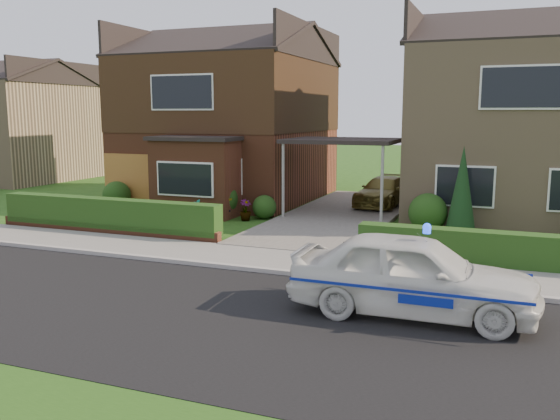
% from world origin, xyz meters
% --- Properties ---
extents(ground, '(120.00, 120.00, 0.00)m').
position_xyz_m(ground, '(0.00, 0.00, 0.00)').
color(ground, '#224A13').
rests_on(ground, ground).
extents(road, '(60.00, 6.00, 0.02)m').
position_xyz_m(road, '(0.00, 0.00, 0.00)').
color(road, black).
rests_on(road, ground).
extents(kerb, '(60.00, 0.16, 0.12)m').
position_xyz_m(kerb, '(0.00, 3.05, 0.06)').
color(kerb, '#9E9993').
rests_on(kerb, ground).
extents(sidewalk, '(60.00, 2.00, 0.10)m').
position_xyz_m(sidewalk, '(0.00, 4.10, 0.05)').
color(sidewalk, slate).
rests_on(sidewalk, ground).
extents(driveway, '(3.80, 12.00, 0.12)m').
position_xyz_m(driveway, '(0.00, 11.00, 0.06)').
color(driveway, '#666059').
rests_on(driveway, ground).
extents(house_left, '(7.50, 9.53, 7.25)m').
position_xyz_m(house_left, '(-5.78, 13.90, 3.81)').
color(house_left, brown).
rests_on(house_left, ground).
extents(house_right, '(7.50, 8.06, 7.25)m').
position_xyz_m(house_right, '(5.80, 13.99, 3.66)').
color(house_right, '#9F8362').
rests_on(house_right, ground).
extents(carport_link, '(3.80, 3.00, 2.77)m').
position_xyz_m(carport_link, '(0.00, 10.95, 2.66)').
color(carport_link, black).
rests_on(carport_link, ground).
extents(garage_door, '(2.20, 0.10, 2.10)m').
position_xyz_m(garage_door, '(-8.25, 9.96, 1.05)').
color(garage_door, brown).
rests_on(garage_door, ground).
extents(dwarf_wall, '(7.70, 0.25, 0.36)m').
position_xyz_m(dwarf_wall, '(-5.80, 5.30, 0.18)').
color(dwarf_wall, brown).
rests_on(dwarf_wall, ground).
extents(hedge_left, '(7.50, 0.55, 0.90)m').
position_xyz_m(hedge_left, '(-5.80, 5.45, 0.00)').
color(hedge_left, '#183611').
rests_on(hedge_left, ground).
extents(hedge_right, '(7.50, 0.55, 0.80)m').
position_xyz_m(hedge_right, '(5.80, 5.35, 0.00)').
color(hedge_right, '#183611').
rests_on(hedge_right, ground).
extents(shrub_left_far, '(1.08, 1.08, 1.08)m').
position_xyz_m(shrub_left_far, '(-8.50, 9.50, 0.54)').
color(shrub_left_far, '#183611').
rests_on(shrub_left_far, ground).
extents(shrub_left_mid, '(1.32, 1.32, 1.32)m').
position_xyz_m(shrub_left_mid, '(-4.00, 9.30, 0.66)').
color(shrub_left_mid, '#183611').
rests_on(shrub_left_mid, ground).
extents(shrub_left_near, '(0.84, 0.84, 0.84)m').
position_xyz_m(shrub_left_near, '(-2.40, 9.60, 0.42)').
color(shrub_left_near, '#183611').
rests_on(shrub_left_near, ground).
extents(shrub_right_near, '(1.20, 1.20, 1.20)m').
position_xyz_m(shrub_right_near, '(3.20, 9.40, 0.60)').
color(shrub_right_near, '#183611').
rests_on(shrub_right_near, ground).
extents(conifer_a, '(0.90, 0.90, 2.60)m').
position_xyz_m(conifer_a, '(4.20, 9.20, 1.30)').
color(conifer_a, black).
rests_on(conifer_a, ground).
extents(neighbour_left, '(6.50, 7.00, 5.20)m').
position_xyz_m(neighbour_left, '(-20.00, 16.00, 2.60)').
color(neighbour_left, '#9F8362').
rests_on(neighbour_left, ground).
extents(police_car, '(4.07, 4.45, 1.67)m').
position_xyz_m(police_car, '(3.97, 1.38, 0.75)').
color(police_car, silver).
rests_on(police_car, ground).
extents(driveway_car, '(1.93, 3.88, 1.08)m').
position_xyz_m(driveway_car, '(1.00, 13.43, 0.66)').
color(driveway_car, brown).
rests_on(driveway_car, driveway).
extents(potted_plant_a, '(0.46, 0.35, 0.81)m').
position_xyz_m(potted_plant_a, '(-4.07, 7.81, 0.41)').
color(potted_plant_a, gray).
rests_on(potted_plant_a, ground).
extents(potted_plant_b, '(0.52, 0.51, 0.74)m').
position_xyz_m(potted_plant_b, '(-3.55, 9.00, 0.37)').
color(potted_plant_b, gray).
rests_on(potted_plant_b, ground).
extents(potted_plant_c, '(0.56, 0.56, 0.72)m').
position_xyz_m(potted_plant_c, '(-2.85, 9.00, 0.36)').
color(potted_plant_c, gray).
rests_on(potted_plant_c, ground).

